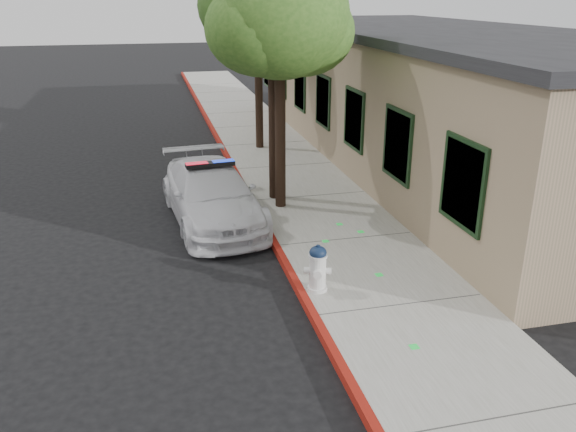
# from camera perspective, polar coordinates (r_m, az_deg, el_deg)

# --- Properties ---
(ground) EXTENTS (120.00, 120.00, 0.00)m
(ground) POSITION_cam_1_polar(r_m,az_deg,el_deg) (10.08, 2.31, -10.45)
(ground) COLOR black
(ground) RESTS_ON ground
(sidewalk) EXTENTS (3.20, 60.00, 0.15)m
(sidewalk) POSITION_cam_1_polar(r_m,az_deg,el_deg) (13.03, 5.53, -2.54)
(sidewalk) COLOR gray
(sidewalk) RESTS_ON ground
(red_curb) EXTENTS (0.14, 60.00, 0.16)m
(red_curb) POSITION_cam_1_polar(r_m,az_deg,el_deg) (12.64, -1.10, -3.18)
(red_curb) COLOR #9E2011
(red_curb) RESTS_ON ground
(clapboard_building) EXTENTS (7.30, 20.89, 4.24)m
(clapboard_building) POSITION_cam_1_polar(r_m,az_deg,el_deg) (19.76, 14.35, 11.28)
(clapboard_building) COLOR #A08469
(clapboard_building) RESTS_ON ground
(police_car) EXTENTS (2.40, 4.96, 1.51)m
(police_car) POSITION_cam_1_polar(r_m,az_deg,el_deg) (14.21, -7.48, 2.13)
(police_car) COLOR silver
(police_car) RESTS_ON ground
(fire_hydrant) EXTENTS (0.52, 0.45, 0.89)m
(fire_hydrant) POSITION_cam_1_polar(r_m,az_deg,el_deg) (10.60, 2.92, -5.10)
(fire_hydrant) COLOR white
(fire_hydrant) RESTS_ON sidewalk
(street_tree_near) EXTENTS (3.55, 3.24, 5.93)m
(street_tree_near) POSITION_cam_1_polar(r_m,az_deg,el_deg) (14.05, -0.78, 18.24)
(street_tree_near) COLOR black
(street_tree_near) RESTS_ON sidewalk
(street_tree_mid) EXTENTS (3.70, 3.40, 6.49)m
(street_tree_mid) POSITION_cam_1_polar(r_m,az_deg,el_deg) (14.77, -1.40, 20.19)
(street_tree_mid) COLOR black
(street_tree_mid) RESTS_ON sidewalk
(street_tree_far) EXTENTS (3.28, 3.10, 5.87)m
(street_tree_far) POSITION_cam_1_polar(r_m,az_deg,el_deg) (20.11, -2.88, 19.02)
(street_tree_far) COLOR black
(street_tree_far) RESTS_ON sidewalk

